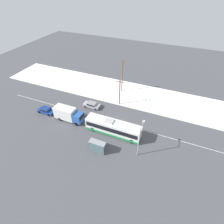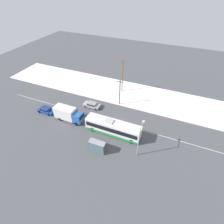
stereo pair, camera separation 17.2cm
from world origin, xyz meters
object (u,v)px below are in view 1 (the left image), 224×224
Objects in this scene: pedestrian_at_stop at (98,142)px; parked_car_near_truck at (46,110)px; utility_pole_roadside at (120,92)px; box_truck at (68,114)px; streetlamp at (140,137)px; bus_shelter at (97,146)px; city_bus at (113,128)px; sedan_car at (92,105)px; utility_pole_snowlot at (122,76)px.

parked_car_near_truck is at bearing 164.94° from pedestrian_at_stop.
parked_car_near_truck is 18.39m from utility_pole_roadside.
box_truck is at bearing -130.10° from utility_pole_roadside.
pedestrian_at_stop is 8.58m from streetlamp.
pedestrian_at_stop is 0.50× the size of bus_shelter.
pedestrian_at_stop is at bearing 110.39° from bus_shelter.
parked_car_near_truck is at bearing 179.77° from city_bus.
sedan_car is 14.23m from bus_shelter.
pedestrian_at_stop is (16.14, -4.34, 0.20)m from parked_car_near_truck.
bus_shelter is 0.34× the size of utility_pole_snowlot.
utility_pole_snowlot is at bearing 67.31° from box_truck.
city_bus is 7.57m from streetlamp.
bus_shelter is at bearing -69.61° from pedestrian_at_stop.
streetlamp is at bearing 8.90° from pedestrian_at_stop.
utility_pole_roadside reaches higher than parked_car_near_truck.
utility_pole_roadside is (5.96, 3.80, 2.96)m from sedan_car.
parked_car_near_truck reaches higher than sedan_car.
pedestrian_at_stop is at bearing -171.10° from streetlamp.
city_bus reaches higher than sedan_car.
box_truck is 17.78m from streetlamp.
box_truck reaches higher than city_bus.
bus_shelter reaches higher than pedestrian_at_stop.
bus_shelter is 16.05m from utility_pole_roadside.
sedan_car is at bearing 123.42° from pedestrian_at_stop.
streetlamp is at bearing -10.00° from box_truck.
streetlamp is (7.75, 1.21, 3.47)m from pedestrian_at_stop.
city_bus reaches higher than pedestrian_at_stop.
utility_pole_snowlot is (4.28, 10.06, 4.14)m from sedan_car.
utility_pole_roadside is (-8.78, 13.19, -0.74)m from streetlamp.
city_bus is 1.66× the size of streetlamp.
sedan_car is 2.68× the size of pedestrian_at_stop.
parked_car_near_truck is 24.37m from streetlamp.
sedan_car is 17.86m from streetlamp.
utility_pole_snowlot reaches higher than city_bus.
box_truck is (-11.01, -0.01, 0.19)m from city_bus.
pedestrian_at_stop is at bearing -24.04° from box_truck.
sedan_car is 12.70m from pedestrian_at_stop.
utility_pole_roadside is (15.11, 10.06, 2.93)m from parked_car_near_truck.
pedestrian_at_stop is 14.70m from utility_pole_roadside.
bus_shelter is 0.45× the size of utility_pole_roadside.
bus_shelter is at bearing 122.02° from sedan_car.
pedestrian_at_stop is at bearing -108.65° from city_bus.
utility_pole_snowlot is at bearing 118.27° from streetlamp.
box_truck is at bearing 155.96° from pedestrian_at_stop.
pedestrian_at_stop reaches higher than parked_car_near_truck.
parked_car_near_truck is 16.72m from pedestrian_at_stop.
sedan_car is 11.08m from parked_car_near_truck.
box_truck is 11.60m from bus_shelter.
box_truck is 13.39m from utility_pole_roadside.
pedestrian_at_stop is 0.17× the size of utility_pole_snowlot.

